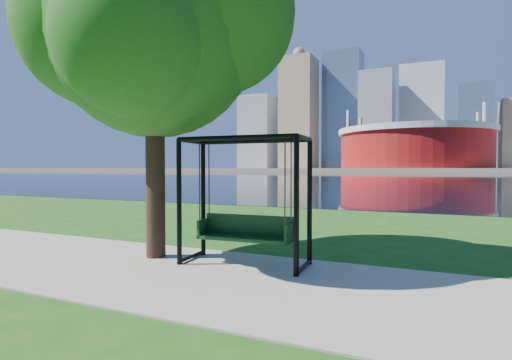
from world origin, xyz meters
The scene contains 8 objects.
ground centered at (0.00, 0.00, 0.00)m, with size 900.00×900.00×0.00m, color #1E5114.
path centered at (0.00, -0.50, 0.01)m, with size 120.00×4.00×0.03m, color #9E937F.
river centered at (0.00, 102.00, 0.01)m, with size 900.00×180.00×0.02m, color black.
far_bank centered at (0.00, 306.00, 1.00)m, with size 900.00×228.00×2.00m, color #937F60.
stadium centered at (-10.00, 235.00, 14.23)m, with size 83.00×83.00×32.00m.
skyline centered at (-4.27, 319.39, 35.89)m, with size 392.00×66.00×96.50m.
swing centered at (-0.30, 0.59, 1.25)m, with size 2.59×1.24×2.59m.
park_tree centered at (-2.41, 0.40, 5.02)m, with size 5.82×5.26×7.23m.
Camera 1 is at (3.25, -6.61, 1.97)m, focal length 28.00 mm.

